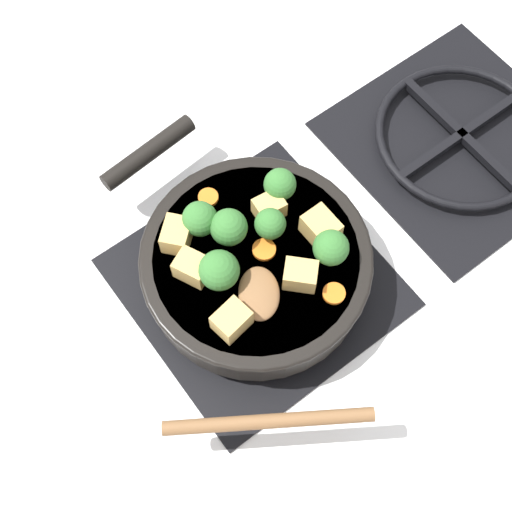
{
  "coord_description": "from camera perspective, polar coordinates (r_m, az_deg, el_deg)",
  "views": [
    {
      "loc": [
        0.28,
        -0.21,
        0.86
      ],
      "look_at": [
        0.0,
        0.0,
        0.08
      ],
      "focal_mm": 50.0,
      "sensor_mm": 36.0,
      "label": 1
    }
  ],
  "objects": [
    {
      "name": "ground_plane",
      "position": [
        0.93,
        0.0,
        -2.16
      ],
      "size": [
        2.4,
        2.4,
        0.0
      ],
      "primitive_type": "plane",
      "color": "white"
    },
    {
      "name": "front_burner_grate",
      "position": [
        0.92,
        0.0,
        -1.87
      ],
      "size": [
        0.31,
        0.31,
        0.03
      ],
      "color": "black",
      "rests_on": "ground_plane"
    },
    {
      "name": "rear_burner_grate",
      "position": [
        1.06,
        15.99,
        9.06
      ],
      "size": [
        0.31,
        0.31,
        0.03
      ],
      "color": "black",
      "rests_on": "ground_plane"
    },
    {
      "name": "skillet_pan",
      "position": [
        0.87,
        -0.09,
        -0.6
      ],
      "size": [
        0.37,
        0.28,
        0.06
      ],
      "color": "black",
      "rests_on": "front_burner_grate"
    },
    {
      "name": "wooden_spoon",
      "position": [
        0.8,
        0.66,
        -8.52
      ],
      "size": [
        0.23,
        0.22,
        0.02
      ],
      "color": "brown",
      "rests_on": "skillet_pan"
    },
    {
      "name": "tofu_cube_center_large",
      "position": [
        0.85,
        -6.35,
        1.68
      ],
      "size": [
        0.05,
        0.05,
        0.03
      ],
      "primitive_type": "cube",
      "rotation": [
        0.0,
        0.0,
        2.29
      ],
      "color": "tan",
      "rests_on": "skillet_pan"
    },
    {
      "name": "tofu_cube_near_handle",
      "position": [
        0.8,
        -1.96,
        -5.16
      ],
      "size": [
        0.04,
        0.04,
        0.03
      ],
      "primitive_type": "cube",
      "rotation": [
        0.0,
        0.0,
        1.72
      ],
      "color": "tan",
      "rests_on": "skillet_pan"
    },
    {
      "name": "tofu_cube_east_chunk",
      "position": [
        0.86,
        1.06,
        3.9
      ],
      "size": [
        0.03,
        0.04,
        0.03
      ],
      "primitive_type": "cube",
      "rotation": [
        0.0,
        0.0,
        4.6
      ],
      "color": "tan",
      "rests_on": "skillet_pan"
    },
    {
      "name": "tofu_cube_west_chunk",
      "position": [
        0.85,
        5.2,
        2.25
      ],
      "size": [
        0.04,
        0.03,
        0.03
      ],
      "primitive_type": "cube",
      "rotation": [
        0.0,
        0.0,
        3.15
      ],
      "color": "tan",
      "rests_on": "skillet_pan"
    },
    {
      "name": "tofu_cube_back_piece",
      "position": [
        0.82,
        3.57,
        -1.54
      ],
      "size": [
        0.05,
        0.05,
        0.03
      ],
      "primitive_type": "cube",
      "rotation": [
        0.0,
        0.0,
        0.78
      ],
      "color": "tan",
      "rests_on": "skillet_pan"
    },
    {
      "name": "tofu_cube_front_piece",
      "position": [
        0.83,
        -5.1,
        -0.93
      ],
      "size": [
        0.05,
        0.04,
        0.03
      ],
      "primitive_type": "cube",
      "rotation": [
        0.0,
        0.0,
        0.44
      ],
      "color": "tan",
      "rests_on": "skillet_pan"
    },
    {
      "name": "broccoli_floret_near_spoon",
      "position": [
        0.81,
        -3.11,
        -0.98
      ],
      "size": [
        0.05,
        0.05,
        0.05
      ],
      "color": "#709956",
      "rests_on": "skillet_pan"
    },
    {
      "name": "broccoli_floret_center_top",
      "position": [
        0.86,
        1.93,
        5.73
      ],
      "size": [
        0.04,
        0.04,
        0.05
      ],
      "color": "#709956",
      "rests_on": "skillet_pan"
    },
    {
      "name": "broccoli_floret_east_rim",
      "position": [
        0.84,
        1.14,
        2.57
      ],
      "size": [
        0.04,
        0.04,
        0.05
      ],
      "color": "#709956",
      "rests_on": "skillet_pan"
    },
    {
      "name": "broccoli_floret_west_rim",
      "position": [
        0.83,
        -2.19,
        2.3
      ],
      "size": [
        0.04,
        0.04,
        0.05
      ],
      "color": "#709956",
      "rests_on": "skillet_pan"
    },
    {
      "name": "broccoli_floret_north_edge",
      "position": [
        0.84,
        -4.51,
        2.97
      ],
      "size": [
        0.04,
        0.04,
        0.05
      ],
      "color": "#709956",
      "rests_on": "skillet_pan"
    },
    {
      "name": "broccoli_floret_south_cluster",
      "position": [
        0.83,
        6.01,
        0.65
      ],
      "size": [
        0.04,
        0.04,
        0.05
      ],
      "color": "#709956",
      "rests_on": "skillet_pan"
    },
    {
      "name": "carrot_slice_orange_thin",
      "position": [
        0.88,
        -3.79,
        4.74
      ],
      "size": [
        0.03,
        0.03,
        0.01
      ],
      "primitive_type": "cylinder",
      "color": "orange",
      "rests_on": "skillet_pan"
    },
    {
      "name": "carrot_slice_near_center",
      "position": [
        0.85,
        0.65,
        0.51
      ],
      "size": [
        0.03,
        0.03,
        0.01
      ],
      "primitive_type": "cylinder",
      "color": "orange",
      "rests_on": "skillet_pan"
    },
    {
      "name": "carrot_slice_edge_slice",
      "position": [
        0.83,
        6.26,
        -3.0
      ],
      "size": [
        0.03,
        0.03,
        0.01
      ],
      "primitive_type": "cylinder",
      "color": "orange",
      "rests_on": "skillet_pan"
    }
  ]
}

